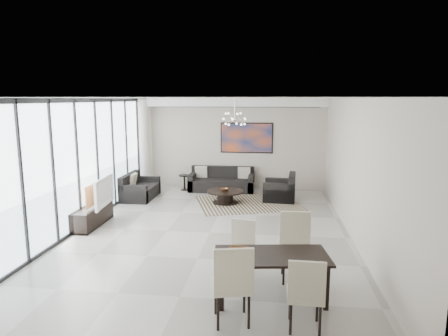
# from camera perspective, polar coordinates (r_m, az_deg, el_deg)

# --- Properties ---
(room_shell) EXTENTS (6.00, 9.00, 2.90)m
(room_shell) POSITION_cam_1_polar(r_m,az_deg,el_deg) (8.40, 1.02, 0.04)
(room_shell) COLOR #A8A39B
(room_shell) RESTS_ON ground
(window_wall) EXTENTS (0.37, 8.95, 2.90)m
(window_wall) POSITION_cam_1_polar(r_m,az_deg,el_deg) (9.34, -19.69, 0.56)
(window_wall) COLOR white
(window_wall) RESTS_ON floor
(soffit) EXTENTS (5.98, 0.40, 0.26)m
(soffit) POSITION_cam_1_polar(r_m,az_deg,el_deg) (12.60, 0.95, 9.35)
(soffit) COLOR white
(soffit) RESTS_ON room_shell
(painting) EXTENTS (1.68, 0.04, 0.98)m
(painting) POSITION_cam_1_polar(r_m,az_deg,el_deg) (12.79, 3.25, 4.32)
(painting) COLOR #CC511C
(painting) RESTS_ON room_shell
(chandelier) EXTENTS (0.66, 0.66, 0.71)m
(chandelier) POSITION_cam_1_polar(r_m,az_deg,el_deg) (10.80, 1.54, 7.03)
(chandelier) COLOR silver
(chandelier) RESTS_ON room_shell
(rug) EXTENTS (3.22, 2.82, 0.01)m
(rug) POSITION_cam_1_polar(r_m,az_deg,el_deg) (11.23, 3.42, -5.00)
(rug) COLOR black
(rug) RESTS_ON floor
(coffee_table) EXTENTS (1.02, 1.02, 0.36)m
(coffee_table) POSITION_cam_1_polar(r_m,az_deg,el_deg) (11.17, 0.17, -4.02)
(coffee_table) COLOR black
(coffee_table) RESTS_ON floor
(bowl_coffee) EXTENTS (0.30, 0.30, 0.08)m
(bowl_coffee) POSITION_cam_1_polar(r_m,az_deg,el_deg) (11.08, 0.05, -3.11)
(bowl_coffee) COLOR brown
(bowl_coffee) RESTS_ON coffee_table
(sofa_main) EXTENTS (2.03, 0.83, 0.74)m
(sofa_main) POSITION_cam_1_polar(r_m,az_deg,el_deg) (12.68, -0.31, -2.12)
(sofa_main) COLOR black
(sofa_main) RESTS_ON floor
(loveseat) EXTENTS (0.81, 1.44, 0.72)m
(loveseat) POSITION_cam_1_polar(r_m,az_deg,el_deg) (11.98, -12.05, -3.07)
(loveseat) COLOR black
(loveseat) RESTS_ON floor
(armchair) EXTENTS (0.94, 0.99, 0.78)m
(armchair) POSITION_cam_1_polar(r_m,az_deg,el_deg) (11.59, 8.12, -3.28)
(armchair) COLOR black
(armchair) RESTS_ON floor
(side_table) EXTENTS (0.36, 0.36, 0.49)m
(side_table) POSITION_cam_1_polar(r_m,az_deg,el_deg) (12.79, -5.68, -1.71)
(side_table) COLOR black
(side_table) RESTS_ON floor
(tv_console) EXTENTS (0.41, 1.44, 0.45)m
(tv_console) POSITION_cam_1_polar(r_m,az_deg,el_deg) (9.72, -18.26, -6.51)
(tv_console) COLOR black
(tv_console) RESTS_ON floor
(television) EXTENTS (0.25, 1.16, 0.66)m
(television) POSITION_cam_1_polar(r_m,az_deg,el_deg) (9.58, -17.41, -3.27)
(television) COLOR gray
(television) RESTS_ON tv_console
(dining_table) EXTENTS (1.72, 1.02, 0.68)m
(dining_table) POSITION_cam_1_polar(r_m,az_deg,el_deg) (5.93, 6.81, -12.98)
(dining_table) COLOR black
(dining_table) RESTS_ON floor
(dining_chair_sw) EXTENTS (0.60, 0.60, 1.09)m
(dining_chair_sw) POSITION_cam_1_polar(r_m,az_deg,el_deg) (5.23, 1.25, -15.70)
(dining_chair_sw) COLOR beige
(dining_chair_sw) RESTS_ON floor
(dining_chair_se) EXTENTS (0.46, 0.46, 0.98)m
(dining_chair_se) POSITION_cam_1_polar(r_m,az_deg,el_deg) (5.23, 11.61, -16.72)
(dining_chair_se) COLOR beige
(dining_chair_se) RESTS_ON floor
(dining_chair_nw) EXTENTS (0.49, 0.49, 0.89)m
(dining_chair_nw) POSITION_cam_1_polar(r_m,az_deg,el_deg) (6.77, 2.54, -10.68)
(dining_chair_nw) COLOR beige
(dining_chair_nw) RESTS_ON floor
(dining_chair_ne) EXTENTS (0.51, 0.51, 1.08)m
(dining_chair_ne) POSITION_cam_1_polar(r_m,az_deg,el_deg) (6.65, 10.16, -10.18)
(dining_chair_ne) COLOR beige
(dining_chair_ne) RESTS_ON floor
(bowl_dining) EXTENTS (0.32, 0.32, 0.08)m
(bowl_dining) POSITION_cam_1_polar(r_m,az_deg,el_deg) (5.86, 2.09, -11.85)
(bowl_dining) COLOR brown
(bowl_dining) RESTS_ON dining_table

